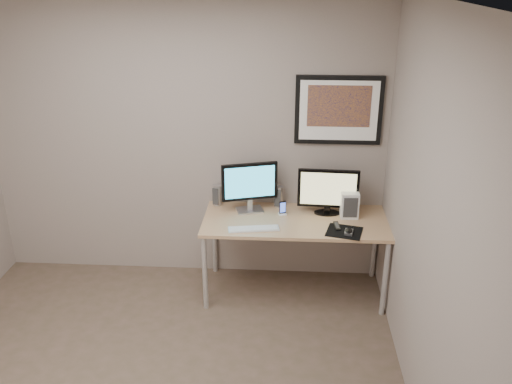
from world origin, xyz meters
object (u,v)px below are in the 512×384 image
phone_dock (283,208)px  speaker_right (279,197)px  keyboard (254,229)px  framed_art (339,110)px  monitor_tv (328,191)px  desk (295,226)px  fan_unit (350,205)px  speaker_left (217,195)px  monitor_large (250,185)px

phone_dock → speaker_right: bearing=81.2°
keyboard → framed_art: bearing=29.1°
monitor_tv → desk: bearing=-151.7°
framed_art → fan_unit: (0.12, -0.25, -0.78)m
framed_art → speaker_right: (-0.50, -0.07, -0.79)m
phone_dock → fan_unit: fan_unit is taller
speaker_left → desk: bearing=-4.6°
desk → fan_unit: fan_unit is taller
desk → framed_art: size_ratio=2.13×
monitor_large → phone_dock: 0.36m
keyboard → phone_dock: bearing=43.2°
monitor_tv → fan_unit: size_ratio=2.30×
desk → framed_art: (0.35, 0.33, 0.96)m
desk → fan_unit: 0.51m
framed_art → keyboard: (-0.70, -0.55, -0.88)m
monitor_tv → phone_dock: size_ratio=4.00×
speaker_right → keyboard: size_ratio=0.46×
monitor_large → speaker_left: (-0.31, 0.12, -0.16)m
phone_dock → keyboard: 0.39m
monitor_large → monitor_tv: (0.69, -0.02, -0.03)m
framed_art → monitor_tv: size_ratio=1.41×
framed_art → monitor_tv: (-0.07, -0.20, -0.67)m
framed_art → keyboard: bearing=-141.8°
monitor_tv → phone_dock: (-0.39, -0.05, -0.16)m
monitor_tv → speaker_right: 0.47m
desk → speaker_right: size_ratio=8.08×
framed_art → keyboard: 1.25m
speaker_left → phone_dock: (0.60, -0.18, -0.03)m
monitor_large → speaker_right: size_ratio=2.46×
monitor_tv → fan_unit: monitor_tv is taller
framed_art → phone_dock: bearing=-152.1°
framed_art → speaker_left: size_ratio=3.87×
framed_art → speaker_left: 1.33m
monitor_large → phone_dock: (0.30, -0.06, -0.19)m
framed_art → fan_unit: 0.83m
monitor_large → speaker_left: monitor_large is taller
framed_art → monitor_tv: 0.70m
monitor_large → phone_dock: monitor_large is taller
fan_unit → keyboard: bearing=-163.0°
keyboard → fan_unit: (0.82, 0.29, 0.11)m
framed_art → speaker_left: (-1.07, -0.06, -0.79)m
phone_dock → keyboard: bearing=-148.2°
speaker_right → keyboard: bearing=-96.1°
framed_art → phone_dock: size_ratio=5.64×
speaker_left → keyboard: speaker_left is taller
keyboard → fan_unit: fan_unit is taller
desk → monitor_tv: size_ratio=3.01×
desk → fan_unit: size_ratio=6.90×
framed_art → monitor_large: framed_art is taller
monitor_tv → phone_dock: monitor_tv is taller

